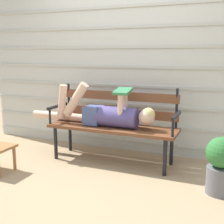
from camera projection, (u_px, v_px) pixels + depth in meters
name	position (u px, v px, depth m)	size (l,w,h in m)	color
ground_plane	(108.00, 165.00, 3.60)	(12.00, 12.00, 0.00)	tan
house_siding	(127.00, 67.00, 3.98)	(4.39, 0.08, 2.31)	beige
park_bench	(114.00, 121.00, 3.68)	(1.60, 0.48, 0.93)	brown
reclining_person	(105.00, 113.00, 3.63)	(1.72, 0.26, 0.54)	#514784
potted_plant	(221.00, 164.00, 2.81)	(0.30, 0.30, 0.56)	slate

